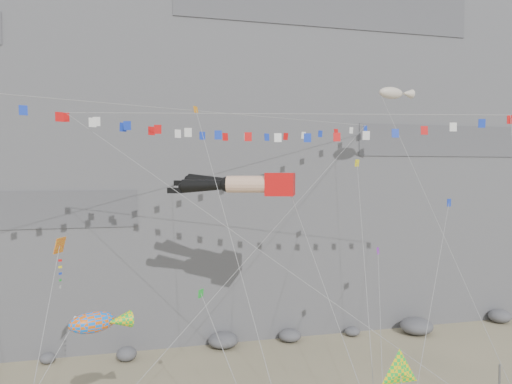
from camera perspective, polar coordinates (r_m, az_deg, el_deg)
cliff at (r=57.74m, az=-6.70°, el=12.28°), size 80.00×28.00×50.00m
talus_boulders at (r=44.50m, az=-3.76°, el=-16.58°), size 60.00×3.00×1.20m
legs_kite at (r=32.33m, az=-1.18°, el=0.91°), size 8.36×18.87×20.81m
flag_banner_upper at (r=35.44m, az=-4.85°, el=9.03°), size 29.91×21.41×26.99m
flag_banner_lower at (r=31.33m, az=4.26°, el=8.85°), size 27.14×10.19×22.99m
harlequin_kite at (r=29.08m, az=-21.53°, el=-5.78°), size 2.26×9.42×13.94m
fish_windsock at (r=27.31m, az=-18.23°, el=-14.01°), size 7.34×5.97×10.31m
delta_kite at (r=25.49m, az=16.19°, el=-19.23°), size 2.47×3.55×7.28m
blimp_windsock at (r=41.13m, az=15.21°, el=10.77°), size 4.05×13.40×24.61m
small_kite_a at (r=33.77m, az=-6.65°, el=8.43°), size 3.37×15.24×24.27m
small_kite_b at (r=35.29m, az=13.78°, el=-6.94°), size 6.89×13.24×17.00m
small_kite_c at (r=27.27m, az=-6.15°, el=-11.87°), size 3.39×8.37×11.84m
small_kite_d at (r=36.05m, az=11.51°, el=2.72°), size 6.85×16.13×22.84m
small_kite_e at (r=35.84m, az=21.13°, el=-1.54°), size 10.25×10.51×18.86m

